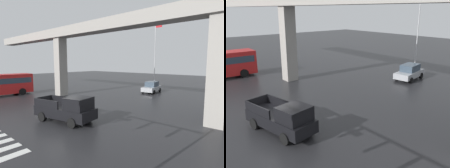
% 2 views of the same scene
% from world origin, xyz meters
% --- Properties ---
extents(ground_plane, '(120.00, 120.00, 0.00)m').
position_xyz_m(ground_plane, '(0.00, 0.00, 0.00)').
color(ground_plane, '#232326').
extents(elevated_overpass, '(56.00, 1.80, 9.21)m').
position_xyz_m(elevated_overpass, '(0.00, 6.59, 7.77)').
color(elevated_overpass, '#9E9991').
rests_on(elevated_overpass, ground).
extents(pickup_truck, '(5.36, 2.81, 2.08)m').
position_xyz_m(pickup_truck, '(0.87, 0.00, 0.99)').
color(pickup_truck, black).
rests_on(pickup_truck, ground).
extents(sedan_silver, '(2.46, 4.52, 1.72)m').
position_xyz_m(sedan_silver, '(-1.33, 17.11, 0.85)').
color(sedan_silver, '#A8AAAF').
rests_on(sedan_silver, ground).
extents(flagpole, '(1.16, 0.12, 10.99)m').
position_xyz_m(flagpole, '(-1.98, 19.19, 6.31)').
color(flagpole, silver).
rests_on(flagpole, ground).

